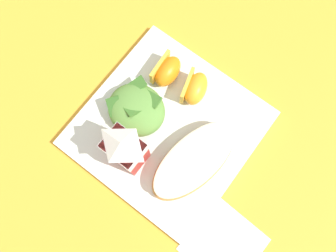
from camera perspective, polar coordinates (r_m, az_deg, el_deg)
ground at (r=0.58m, az=-0.00°, el=-0.62°), size 3.00×3.00×0.00m
white_plate at (r=0.57m, az=-0.00°, el=-0.44°), size 0.28×0.28×0.02m
cheesy_pizza_bread at (r=0.53m, az=4.57°, el=-5.96°), size 0.11×0.18×0.04m
green_salad_pile at (r=0.55m, az=-5.55°, el=2.90°), size 0.10×0.10×0.05m
milk_carton at (r=0.50m, az=-7.48°, el=-4.03°), size 0.06×0.05×0.11m
orange_wedge_front at (r=0.56m, az=4.72°, el=6.58°), size 0.05×0.07×0.04m
orange_wedge_middle at (r=0.57m, az=-0.18°, el=9.59°), size 0.04×0.06×0.04m
paper_napkin at (r=0.57m, az=9.71°, el=-19.68°), size 0.12×0.12×0.00m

